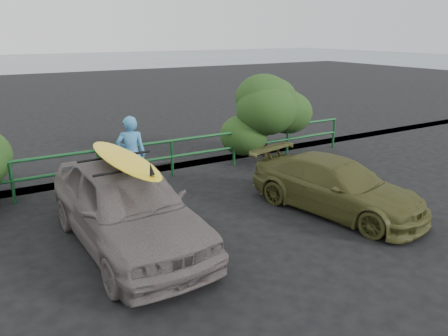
# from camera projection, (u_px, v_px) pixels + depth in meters

# --- Properties ---
(ground) EXTENTS (80.00, 80.00, 0.00)m
(ground) POSITION_uv_depth(u_px,v_px,m) (239.00, 264.00, 7.50)
(ground) COLOR black
(guardrail) EXTENTS (14.00, 0.08, 1.04)m
(guardrail) POSITION_uv_depth(u_px,v_px,m) (137.00, 163.00, 11.46)
(guardrail) COLOR #144721
(guardrail) RESTS_ON ground
(shrub_right) EXTENTS (3.20, 2.40, 2.48)m
(shrub_right) POSITION_uv_depth(u_px,v_px,m) (279.00, 115.00, 14.08)
(shrub_right) COLOR #26471A
(shrub_right) RESTS_ON ground
(sedan) EXTENTS (2.05, 4.72, 1.58)m
(sedan) POSITION_uv_depth(u_px,v_px,m) (127.00, 205.00, 7.97)
(sedan) COLOR #675D5C
(sedan) RESTS_ON ground
(olive_vehicle) EXTENTS (2.51, 4.29, 1.17)m
(olive_vehicle) POSITION_uv_depth(u_px,v_px,m) (336.00, 186.00, 9.58)
(olive_vehicle) COLOR #494A20
(olive_vehicle) RESTS_ON ground
(man) EXTENTS (0.81, 0.67, 1.92)m
(man) POSITION_uv_depth(u_px,v_px,m) (131.00, 155.00, 10.59)
(man) COLOR #418AC3
(man) RESTS_ON ground
(roof_rack) EXTENTS (1.42, 1.02, 0.05)m
(roof_rack) POSITION_uv_depth(u_px,v_px,m) (124.00, 162.00, 7.73)
(roof_rack) COLOR black
(roof_rack) RESTS_ON sedan
(surfboard) EXTENTS (0.73, 2.99, 0.09)m
(surfboard) POSITION_uv_depth(u_px,v_px,m) (123.00, 159.00, 7.71)
(surfboard) COLOR yellow
(surfboard) RESTS_ON roof_rack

